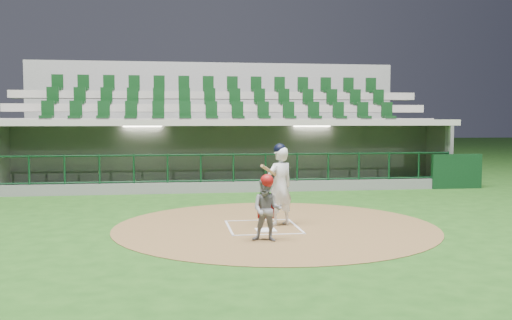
{
  "coord_description": "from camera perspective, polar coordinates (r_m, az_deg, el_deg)",
  "views": [
    {
      "loc": [
        -1.94,
        -12.63,
        2.38
      ],
      "look_at": [
        0.27,
        2.6,
        1.3
      ],
      "focal_mm": 40.0,
      "sensor_mm": 36.0,
      "label": 1
    }
  ],
  "objects": [
    {
      "name": "ground",
      "position": [
        13.0,
        0.49,
        -6.53
      ],
      "size": [
        120.0,
        120.0,
        0.0
      ],
      "primitive_type": "plane",
      "color": "#1C4814",
      "rests_on": "ground"
    },
    {
      "name": "dirt_circle",
      "position": [
        12.85,
        1.96,
        -6.63
      ],
      "size": [
        7.2,
        7.2,
        0.01
      ],
      "primitive_type": "cylinder",
      "color": "brown",
      "rests_on": "ground"
    },
    {
      "name": "home_plate",
      "position": [
        12.32,
        0.99,
        -7.02
      ],
      "size": [
        0.43,
        0.43,
        0.02
      ],
      "primitive_type": "cube",
      "color": "white",
      "rests_on": "dirt_circle"
    },
    {
      "name": "batter_box_chalk",
      "position": [
        12.71,
        0.7,
        -6.7
      ],
      "size": [
        1.55,
        1.8,
        0.01
      ],
      "color": "white",
      "rests_on": "ground"
    },
    {
      "name": "dugout_structure",
      "position": [
        20.6,
        -2.31,
        0.06
      ],
      "size": [
        16.4,
        3.7,
        3.0
      ],
      "color": "slate",
      "rests_on": "ground"
    },
    {
      "name": "seating_deck",
      "position": [
        23.64,
        -3.53,
        1.68
      ],
      "size": [
        17.0,
        6.72,
        5.15
      ],
      "color": "slate",
      "rests_on": "ground"
    },
    {
      "name": "batter",
      "position": [
        12.82,
        2.39,
        -2.46
      ],
      "size": [
        0.92,
        0.97,
        1.85
      ],
      "color": "white",
      "rests_on": "dirt_circle"
    },
    {
      "name": "catcher",
      "position": [
        11.16,
        1.1,
        -4.86
      ],
      "size": [
        0.72,
        0.64,
        1.32
      ],
      "color": "gray",
      "rests_on": "dirt_circle"
    }
  ]
}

